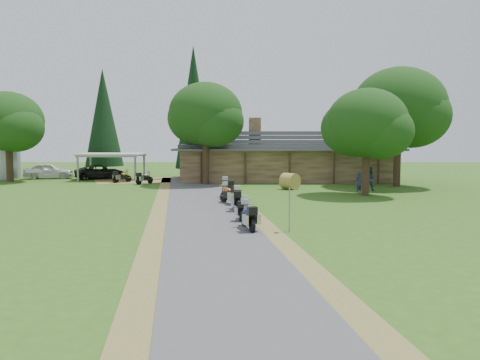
{
  "coord_description": "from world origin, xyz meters",
  "views": [
    {
      "loc": [
        1.65,
        -22.61,
        4.05
      ],
      "look_at": [
        1.56,
        5.37,
        1.6
      ],
      "focal_mm": 35.0,
      "sensor_mm": 36.0,
      "label": 1
    }
  ],
  "objects_px": {
    "motorcycle_row_a": "(248,215)",
    "motorcycle_row_e": "(227,188)",
    "car_dark_suv": "(101,169)",
    "motorcycle_row_d": "(229,193)",
    "motorcycle_row_c": "(237,198)",
    "car_white_sedan": "(49,169)",
    "motorcycle_carport_a": "(122,176)",
    "hay_bale": "(290,181)",
    "motorcycle_row_b": "(243,208)",
    "carport": "(112,167)",
    "silo": "(4,148)",
    "lodge": "(285,155)",
    "motorcycle_carport_b": "(145,177)"
  },
  "relations": [
    {
      "from": "motorcycle_carport_b",
      "to": "hay_bale",
      "type": "distance_m",
      "value": 13.42
    },
    {
      "from": "motorcycle_row_d",
      "to": "motorcycle_row_e",
      "type": "height_order",
      "value": "motorcycle_row_e"
    },
    {
      "from": "motorcycle_row_a",
      "to": "motorcycle_row_d",
      "type": "relative_size",
      "value": 0.97
    },
    {
      "from": "silo",
      "to": "lodge",
      "type": "bearing_deg",
      "value": -2.85
    },
    {
      "from": "car_dark_suv",
      "to": "motorcycle_row_d",
      "type": "xyz_separation_m",
      "value": [
        13.62,
        -18.46,
        -0.39
      ]
    },
    {
      "from": "lodge",
      "to": "motorcycle_row_c",
      "type": "xyz_separation_m",
      "value": [
        -4.59,
        -20.1,
        -1.78
      ]
    },
    {
      "from": "carport",
      "to": "car_white_sedan",
      "type": "bearing_deg",
      "value": 168.45
    },
    {
      "from": "silo",
      "to": "motorcycle_row_d",
      "type": "distance_m",
      "value": 30.49
    },
    {
      "from": "motorcycle_row_b",
      "to": "motorcycle_carport_b",
      "type": "height_order",
      "value": "motorcycle_carport_b"
    },
    {
      "from": "car_dark_suv",
      "to": "motorcycle_row_a",
      "type": "xyz_separation_m",
      "value": [
        14.67,
        -26.76,
        -0.41
      ]
    },
    {
      "from": "motorcycle_row_a",
      "to": "car_white_sedan",
      "type": "bearing_deg",
      "value": 23.41
    },
    {
      "from": "motorcycle_row_b",
      "to": "motorcycle_row_e",
      "type": "xyz_separation_m",
      "value": [
        -1.09,
        8.54,
        0.14
      ]
    },
    {
      "from": "lodge",
      "to": "motorcycle_row_e",
      "type": "xyz_separation_m",
      "value": [
        -5.34,
        -14.78,
        -1.73
      ]
    },
    {
      "from": "carport",
      "to": "car_white_sedan",
      "type": "height_order",
      "value": "carport"
    },
    {
      "from": "carport",
      "to": "motorcycle_carport_a",
      "type": "xyz_separation_m",
      "value": [
        1.6,
        -2.46,
        -0.73
      ]
    },
    {
      "from": "motorcycle_row_c",
      "to": "motorcycle_row_e",
      "type": "relative_size",
      "value": 0.92
    },
    {
      "from": "motorcycle_row_e",
      "to": "motorcycle_carport_a",
      "type": "bearing_deg",
      "value": 25.08
    },
    {
      "from": "car_dark_suv",
      "to": "motorcycle_carport_a",
      "type": "height_order",
      "value": "car_dark_suv"
    },
    {
      "from": "motorcycle_carport_a",
      "to": "hay_bale",
      "type": "bearing_deg",
      "value": -69.54
    },
    {
      "from": "carport",
      "to": "motorcycle_row_d",
      "type": "distance_m",
      "value": 20.92
    },
    {
      "from": "motorcycle_carport_a",
      "to": "motorcycle_row_a",
      "type": "bearing_deg",
      "value": -111.33
    },
    {
      "from": "motorcycle_row_a",
      "to": "motorcycle_row_e",
      "type": "relative_size",
      "value": 0.9
    },
    {
      "from": "lodge",
      "to": "car_dark_suv",
      "type": "height_order",
      "value": "lodge"
    },
    {
      "from": "car_white_sedan",
      "to": "car_dark_suv",
      "type": "xyz_separation_m",
      "value": [
        5.42,
        -0.31,
        0.04
      ]
    },
    {
      "from": "motorcycle_row_b",
      "to": "motorcycle_carport_b",
      "type": "relative_size",
      "value": 0.96
    },
    {
      "from": "car_white_sedan",
      "to": "car_dark_suv",
      "type": "bearing_deg",
      "value": -106.25
    },
    {
      "from": "car_dark_suv",
      "to": "car_white_sedan",
      "type": "bearing_deg",
      "value": 62.75
    },
    {
      "from": "lodge",
      "to": "motorcycle_carport_b",
      "type": "xyz_separation_m",
      "value": [
        -13.12,
        -4.59,
        -1.84
      ]
    },
    {
      "from": "silo",
      "to": "carport",
      "type": "distance_m",
      "value": 11.94
    },
    {
      "from": "lodge",
      "to": "motorcycle_row_d",
      "type": "relative_size",
      "value": 10.94
    },
    {
      "from": "hay_bale",
      "to": "motorcycle_carport_a",
      "type": "bearing_deg",
      "value": 158.42
    },
    {
      "from": "motorcycle_row_a",
      "to": "motorcycle_carport_a",
      "type": "bearing_deg",
      "value": 13.46
    },
    {
      "from": "car_white_sedan",
      "to": "motorcycle_carport_b",
      "type": "xyz_separation_m",
      "value": [
        11.03,
        -5.75,
        -0.41
      ]
    },
    {
      "from": "car_white_sedan",
      "to": "motorcycle_carport_a",
      "type": "distance_m",
      "value": 9.55
    },
    {
      "from": "lodge",
      "to": "motorcycle_row_b",
      "type": "bearing_deg",
      "value": -100.33
    },
    {
      "from": "lodge",
      "to": "motorcycle_row_b",
      "type": "xyz_separation_m",
      "value": [
        -4.25,
        -23.32,
        -1.87
      ]
    },
    {
      "from": "lodge",
      "to": "car_dark_suv",
      "type": "xyz_separation_m",
      "value": [
        -18.73,
        0.85,
        -1.39
      ]
    },
    {
      "from": "motorcycle_row_e",
      "to": "motorcycle_carport_b",
      "type": "xyz_separation_m",
      "value": [
        -7.78,
        10.19,
        -0.11
      ]
    },
    {
      "from": "silo",
      "to": "motorcycle_row_c",
      "type": "xyz_separation_m",
      "value": [
        24.2,
        -21.53,
        -2.47
      ]
    },
    {
      "from": "carport",
      "to": "motorcycle_carport_a",
      "type": "height_order",
      "value": "carport"
    },
    {
      "from": "carport",
      "to": "motorcycle_carport_a",
      "type": "bearing_deg",
      "value": -54.92
    },
    {
      "from": "motorcycle_row_d",
      "to": "motorcycle_row_a",
      "type": "bearing_deg",
      "value": 157.02
    },
    {
      "from": "motorcycle_row_e",
      "to": "motorcycle_row_c",
      "type": "bearing_deg",
      "value": 172.25
    },
    {
      "from": "motorcycle_row_b",
      "to": "motorcycle_row_d",
      "type": "distance_m",
      "value": 5.77
    },
    {
      "from": "motorcycle_row_c",
      "to": "motorcycle_row_e",
      "type": "bearing_deg",
      "value": 6.52
    },
    {
      "from": "motorcycle_row_c",
      "to": "silo",
      "type": "bearing_deg",
      "value": 46.82
    },
    {
      "from": "motorcycle_row_e",
      "to": "lodge",
      "type": "bearing_deg",
      "value": -35.65
    },
    {
      "from": "car_dark_suv",
      "to": "motorcycle_row_b",
      "type": "bearing_deg",
      "value": -173.09
    },
    {
      "from": "carport",
      "to": "motorcycle_row_a",
      "type": "relative_size",
      "value": 3.25
    },
    {
      "from": "motorcycle_row_b",
      "to": "car_dark_suv",
      "type": "bearing_deg",
      "value": 39.48
    }
  ]
}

